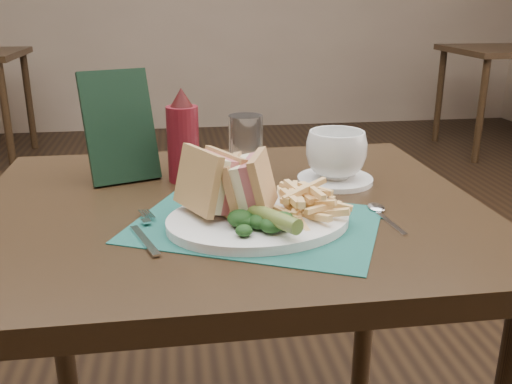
{
  "coord_description": "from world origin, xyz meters",
  "views": [
    {
      "loc": [
        -0.09,
        -1.46,
        1.1
      ],
      "look_at": [
        0.04,
        -0.58,
        0.8
      ],
      "focal_mm": 40.0,
      "sensor_mm": 36.0,
      "label": 1
    }
  ],
  "objects_px": {
    "placemat": "(255,224)",
    "saucer": "(335,180)",
    "sandwich_half_a": "(198,183)",
    "drinking_glass": "(246,148)",
    "table_main": "(231,377)",
    "check_presenter": "(120,127)",
    "sandwich_half_b": "(237,183)",
    "table_bg_right": "(509,100)",
    "plate": "(259,220)",
    "ketchup_bottle": "(183,135)",
    "coffee_cup": "(336,154)"
  },
  "relations": [
    {
      "from": "saucer",
      "to": "sandwich_half_b",
      "type": "bearing_deg",
      "value": -139.67
    },
    {
      "from": "placemat",
      "to": "sandwich_half_b",
      "type": "bearing_deg",
      "value": 152.09
    },
    {
      "from": "ketchup_bottle",
      "to": "table_main",
      "type": "bearing_deg",
      "value": -62.5
    },
    {
      "from": "sandwich_half_a",
      "to": "drinking_glass",
      "type": "distance_m",
      "value": 0.26
    },
    {
      "from": "placemat",
      "to": "ketchup_bottle",
      "type": "distance_m",
      "value": 0.29
    },
    {
      "from": "drinking_glass",
      "to": "check_presenter",
      "type": "bearing_deg",
      "value": 171.73
    },
    {
      "from": "placemat",
      "to": "drinking_glass",
      "type": "height_order",
      "value": "drinking_glass"
    },
    {
      "from": "sandwich_half_a",
      "to": "check_presenter",
      "type": "distance_m",
      "value": 0.3
    },
    {
      "from": "saucer",
      "to": "placemat",
      "type": "bearing_deg",
      "value": -133.74
    },
    {
      "from": "coffee_cup",
      "to": "check_presenter",
      "type": "relative_size",
      "value": 0.54
    },
    {
      "from": "plate",
      "to": "saucer",
      "type": "bearing_deg",
      "value": 37.66
    },
    {
      "from": "ketchup_bottle",
      "to": "check_presenter",
      "type": "height_order",
      "value": "check_presenter"
    },
    {
      "from": "table_main",
      "to": "saucer",
      "type": "distance_m",
      "value": 0.45
    },
    {
      "from": "table_main",
      "to": "sandwich_half_a",
      "type": "relative_size",
      "value": 8.34
    },
    {
      "from": "plate",
      "to": "coffee_cup",
      "type": "height_order",
      "value": "coffee_cup"
    },
    {
      "from": "table_main",
      "to": "coffee_cup",
      "type": "xyz_separation_m",
      "value": [
        0.22,
        0.09,
        0.43
      ]
    },
    {
      "from": "sandwich_half_b",
      "to": "check_presenter",
      "type": "relative_size",
      "value": 0.45
    },
    {
      "from": "saucer",
      "to": "ketchup_bottle",
      "type": "xyz_separation_m",
      "value": [
        -0.3,
        0.05,
        0.09
      ]
    },
    {
      "from": "saucer",
      "to": "check_presenter",
      "type": "distance_m",
      "value": 0.44
    },
    {
      "from": "saucer",
      "to": "drinking_glass",
      "type": "distance_m",
      "value": 0.19
    },
    {
      "from": "placemat",
      "to": "saucer",
      "type": "bearing_deg",
      "value": 46.26
    },
    {
      "from": "placemat",
      "to": "drinking_glass",
      "type": "xyz_separation_m",
      "value": [
        0.02,
        0.25,
        0.06
      ]
    },
    {
      "from": "ketchup_bottle",
      "to": "sandwich_half_a",
      "type": "bearing_deg",
      "value": -85.96
    },
    {
      "from": "sandwich_half_b",
      "to": "drinking_glass",
      "type": "bearing_deg",
      "value": 98.73
    },
    {
      "from": "table_main",
      "to": "plate",
      "type": "xyz_separation_m",
      "value": [
        0.04,
        -0.11,
        0.38
      ]
    },
    {
      "from": "plate",
      "to": "drinking_glass",
      "type": "height_order",
      "value": "drinking_glass"
    },
    {
      "from": "placemat",
      "to": "sandwich_half_b",
      "type": "height_order",
      "value": "sandwich_half_b"
    },
    {
      "from": "sandwich_half_a",
      "to": "drinking_glass",
      "type": "relative_size",
      "value": 0.83
    },
    {
      "from": "table_bg_right",
      "to": "plate",
      "type": "relative_size",
      "value": 3.0
    },
    {
      "from": "table_bg_right",
      "to": "ketchup_bottle",
      "type": "relative_size",
      "value": 4.84
    },
    {
      "from": "table_main",
      "to": "placemat",
      "type": "height_order",
      "value": "placemat"
    },
    {
      "from": "check_presenter",
      "to": "table_main",
      "type": "bearing_deg",
      "value": -60.9
    },
    {
      "from": "sandwich_half_a",
      "to": "saucer",
      "type": "height_order",
      "value": "sandwich_half_a"
    },
    {
      "from": "plate",
      "to": "drinking_glass",
      "type": "xyz_separation_m",
      "value": [
        0.01,
        0.25,
        0.06
      ]
    },
    {
      "from": "table_bg_right",
      "to": "plate",
      "type": "distance_m",
      "value": 3.84
    },
    {
      "from": "table_main",
      "to": "table_bg_right",
      "type": "xyz_separation_m",
      "value": [
        2.36,
        2.92,
        0.0
      ]
    },
    {
      "from": "drinking_glass",
      "to": "ketchup_bottle",
      "type": "bearing_deg",
      "value": 176.96
    },
    {
      "from": "table_main",
      "to": "saucer",
      "type": "height_order",
      "value": "saucer"
    },
    {
      "from": "placemat",
      "to": "ketchup_bottle",
      "type": "xyz_separation_m",
      "value": [
        -0.11,
        0.25,
        0.09
      ]
    },
    {
      "from": "table_bg_right",
      "to": "saucer",
      "type": "bearing_deg",
      "value": -127.12
    },
    {
      "from": "table_main",
      "to": "plate",
      "type": "height_order",
      "value": "plate"
    },
    {
      "from": "table_bg_right",
      "to": "drinking_glass",
      "type": "distance_m",
      "value": 3.65
    },
    {
      "from": "placemat",
      "to": "sandwich_half_a",
      "type": "relative_size",
      "value": 3.58
    },
    {
      "from": "drinking_glass",
      "to": "check_presenter",
      "type": "xyz_separation_m",
      "value": [
        -0.25,
        0.04,
        0.04
      ]
    },
    {
      "from": "plate",
      "to": "coffee_cup",
      "type": "relative_size",
      "value": 2.51
    },
    {
      "from": "table_bg_right",
      "to": "check_presenter",
      "type": "xyz_separation_m",
      "value": [
        -2.56,
        -2.75,
        0.48
      ]
    },
    {
      "from": "sandwich_half_a",
      "to": "sandwich_half_b",
      "type": "xyz_separation_m",
      "value": [
        0.06,
        0.0,
        -0.0
      ]
    },
    {
      "from": "table_bg_right",
      "to": "saucer",
      "type": "height_order",
      "value": "saucer"
    },
    {
      "from": "placemat",
      "to": "check_presenter",
      "type": "xyz_separation_m",
      "value": [
        -0.23,
        0.28,
        0.11
      ]
    },
    {
      "from": "table_main",
      "to": "saucer",
      "type": "relative_size",
      "value": 6.0
    }
  ]
}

